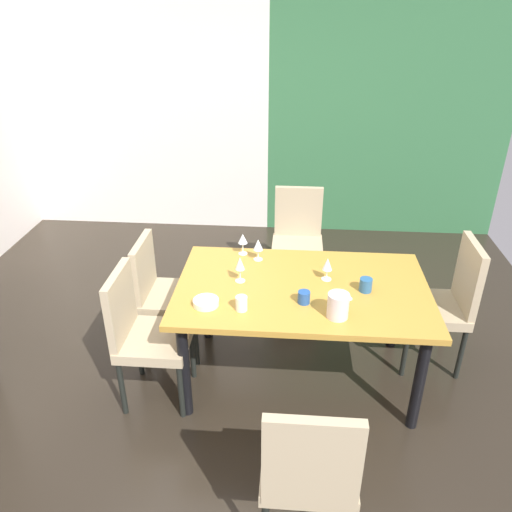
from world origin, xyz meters
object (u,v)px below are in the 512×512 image
chair_head_near (309,467)px  pitcher_center (338,305)px  wine_glass_left (327,265)px  cup_corner (304,297)px  cup_right (366,285)px  wine_glass_near_shelf (258,245)px  chair_left_far (163,290)px  serving_bowl_west (206,302)px  chair_right_far (446,299)px  wine_glass_east (240,264)px  wine_glass_north (243,239)px  chair_left_near (142,330)px  cup_south (241,303)px  dining_table (302,297)px  chair_head_far (298,236)px

chair_head_near → pitcher_center: bearing=79.4°
wine_glass_left → cup_corner: bearing=-117.2°
cup_right → wine_glass_left: bearing=152.2°
cup_right → pitcher_center: (-0.20, -0.30, 0.03)m
wine_glass_near_shelf → cup_corner: wine_glass_near_shelf is taller
chair_left_far → serving_bowl_west: bearing=38.7°
chair_right_far → serving_bowl_west: chair_right_far is taller
wine_glass_near_shelf → chair_right_far: bearing=-3.6°
wine_glass_east → wine_glass_near_shelf: size_ratio=1.12×
wine_glass_east → serving_bowl_west: 0.36m
wine_glass_near_shelf → wine_glass_north: bearing=145.8°
chair_left_near → serving_bowl_west: (0.42, -0.01, 0.24)m
wine_glass_north → wine_glass_east: 0.39m
serving_bowl_west → cup_south: 0.23m
serving_bowl_west → dining_table: bearing=24.6°
cup_south → cup_right: bearing=19.9°
chair_head_far → wine_glass_left: bearing=99.6°
chair_head_near → wine_glass_east: (-0.45, 1.25, 0.35)m
wine_glass_near_shelf → serving_bowl_west: 0.67m
wine_glass_near_shelf → serving_bowl_west: size_ratio=1.00×
chair_left_far → cup_south: chair_left_far is taller
chair_right_far → cup_corner: chair_right_far is taller
wine_glass_north → wine_glass_near_shelf: bearing=-34.2°
dining_table → cup_right: cup_right is taller
chair_head_near → cup_right: chair_head_near is taller
dining_table → cup_right: bearing=-3.8°
pitcher_center → dining_table: bearing=121.6°
chair_left_near → cup_corner: (1.02, 0.06, 0.26)m
cup_south → cup_right: (0.76, 0.28, -0.00)m
serving_bowl_west → chair_right_far: bearing=18.2°
chair_head_near → chair_left_far: 1.80m
chair_right_far → serving_bowl_west: bearing=108.2°
dining_table → pitcher_center: size_ratio=10.51×
cup_right → chair_right_far: bearing=24.8°
chair_head_near → chair_left_near: (-1.05, 0.96, -0.00)m
wine_glass_east → wine_glass_near_shelf: bearing=73.0°
chair_head_near → wine_glass_north: (-0.47, 1.64, 0.34)m
wine_glass_left → cup_corner: wine_glass_left is taller
chair_head_far → wine_glass_north: bearing=63.2°
chair_head_far → wine_glass_left: (0.19, -1.12, 0.33)m
chair_right_far → wine_glass_east: 1.48m
cup_corner → pitcher_center: bearing=-34.4°
cup_corner → wine_glass_left: bearing=62.8°
wine_glass_near_shelf → chair_left_near: bearing=-139.3°
chair_left_near → cup_south: (0.64, -0.05, 0.27)m
chair_left_near → cup_right: bearing=99.3°
cup_right → cup_corner: bearing=-156.6°
wine_glass_left → dining_table: bearing=-147.7°
wine_glass_near_shelf → serving_bowl_west: bearing=-114.0°
wine_glass_north → chair_head_near: bearing=-74.0°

